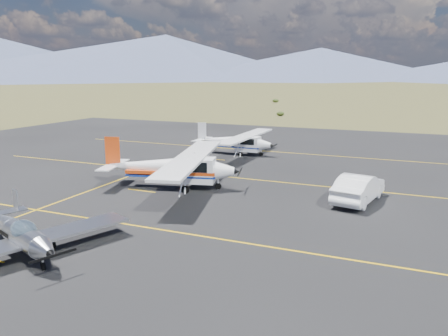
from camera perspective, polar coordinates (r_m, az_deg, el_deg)
The scene contains 6 objects.
ground at distance 20.19m, azimuth -15.41°, elevation -8.97°, with size 1600.00×1600.00×0.00m, color #383D1C.
apron at distance 25.71m, azimuth -5.74°, elevation -3.95°, with size 72.00×72.00×0.02m, color black.
aircraft_low_wing at distance 19.50m, azimuth -25.26°, elevation -7.67°, with size 6.38×8.53×1.89m.
aircraft_cessna at distance 27.73m, azimuth -6.85°, elevation 0.24°, with size 8.27×12.61×3.20m.
aircraft_plain at distance 39.23m, azimuth 1.42°, elevation 3.55°, with size 6.38×10.64×2.70m.
sedan at distance 25.85m, azimuth 17.16°, elevation -2.50°, with size 1.70×4.88×1.61m, color white.
Camera 1 is at (11.95, -14.61, 7.17)m, focal length 35.00 mm.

